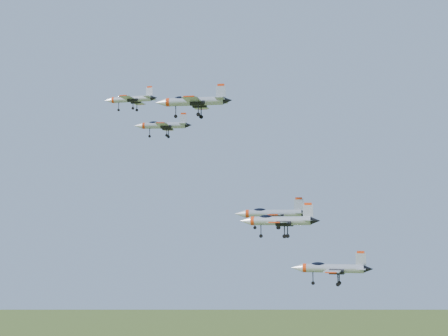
# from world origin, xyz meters

# --- Properties ---
(jet_lead) EXTENTS (11.08, 9.13, 2.97)m
(jet_lead) POSITION_xyz_m (-19.97, 10.72, 159.69)
(jet_lead) COLOR #B4B8C2
(jet_left_high) EXTENTS (10.48, 8.83, 2.82)m
(jet_left_high) POSITION_xyz_m (-10.13, 3.39, 152.89)
(jet_left_high) COLOR #B4B8C2
(jet_right_high) EXTENTS (11.25, 9.37, 3.01)m
(jet_right_high) POSITION_xyz_m (2.87, -17.10, 152.56)
(jet_right_high) COLOR #B4B8C2
(jet_left_low) EXTENTS (13.59, 11.36, 3.64)m
(jet_left_low) POSITION_xyz_m (8.13, 10.57, 137.15)
(jet_left_low) COLOR #B4B8C2
(jet_right_low) EXTENTS (11.44, 9.39, 3.06)m
(jet_right_low) POSITION_xyz_m (14.54, -14.31, 135.69)
(jet_right_low) COLOR #B4B8C2
(jet_trail) EXTENTS (12.29, 10.10, 3.29)m
(jet_trail) POSITION_xyz_m (20.38, -4.11, 128.63)
(jet_trail) COLOR #B4B8C2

